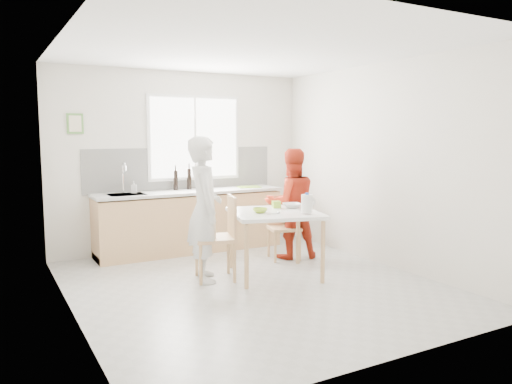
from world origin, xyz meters
TOP-DOWN VIEW (x-y plane):
  - ground at (0.00, 0.00)m, footprint 4.50×4.50m
  - room_shell at (0.00, 0.00)m, footprint 4.50×4.50m
  - window at (0.20, 2.23)m, footprint 1.50×0.06m
  - backsplash at (0.00, 2.24)m, footprint 3.00×0.02m
  - picture_frame at (-1.55, 2.23)m, footprint 0.22×0.03m
  - kitchen_counter at (-0.00, 1.95)m, footprint 2.84×0.64m
  - dining_table at (0.44, 0.23)m, footprint 1.29×1.29m
  - chair_left at (-0.21, 0.41)m, footprint 0.58×0.58m
  - chair_far at (0.99, 0.92)m, footprint 0.50×0.50m
  - person_white at (-0.40, 0.46)m, footprint 0.57×0.72m
  - person_red at (1.11, 0.88)m, footprint 0.89×0.77m
  - bowl_green at (0.23, 0.23)m, footprint 0.22×0.22m
  - bowl_white at (0.79, 0.39)m, footprint 0.29×0.29m
  - milk_jug at (0.68, -0.13)m, footprint 0.19×0.13m
  - green_box at (0.61, 0.47)m, footprint 0.12×0.12m
  - spoon at (0.30, 0.04)m, footprint 0.16×0.02m
  - cutting_board at (0.99, 1.93)m, footprint 0.40×0.33m
  - wine_bottle_a at (0.05, 2.11)m, footprint 0.07×0.07m
  - wine_bottle_b at (-0.17, 2.10)m, footprint 0.07×0.07m
  - jar_amber at (0.27, 2.00)m, footprint 0.06×0.06m
  - soap_bottle at (-0.82, 2.04)m, footprint 0.10×0.10m

SIDE VIEW (x-z plane):
  - ground at x=0.00m, z-range 0.00..0.00m
  - kitchen_counter at x=0.00m, z-range -0.27..1.10m
  - chair_far at x=0.99m, z-range 0.04..0.93m
  - chair_left at x=-0.21m, z-range 0.05..1.07m
  - dining_table at x=0.44m, z-range 0.32..1.13m
  - person_red at x=1.11m, z-range 0.00..1.56m
  - spoon at x=0.30m, z-range 0.81..0.82m
  - bowl_green at x=0.23m, z-range 0.81..0.86m
  - bowl_white at x=0.79m, z-range 0.81..0.87m
  - green_box at x=0.61m, z-range 0.81..0.90m
  - person_white at x=-0.40m, z-range 0.00..1.73m
  - cutting_board at x=0.99m, z-range 0.92..0.93m
  - milk_jug at x=0.68m, z-range 0.82..1.05m
  - jar_amber at x=0.27m, z-range 0.92..1.08m
  - soap_bottle at x=-0.82m, z-range 0.92..1.09m
  - wine_bottle_b at x=-0.17m, z-range 0.92..1.22m
  - wine_bottle_a at x=0.05m, z-range 0.92..1.24m
  - backsplash at x=0.00m, z-range 0.90..1.55m
  - room_shell at x=0.00m, z-range -0.61..3.89m
  - window at x=0.20m, z-range 1.05..2.35m
  - picture_frame at x=-1.55m, z-range 1.76..2.04m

